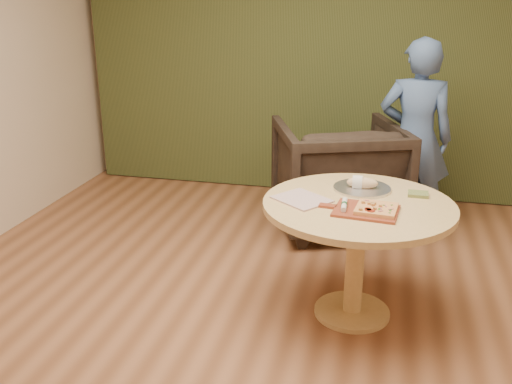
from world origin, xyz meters
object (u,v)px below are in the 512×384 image
object	(u,v)px
serving_tray	(362,188)
flatbread_pizza	(376,209)
pedestal_table	(357,224)
cutlery_roll	(344,205)
bread_roll	(361,183)
person_standing	(415,139)
armchair	(338,170)
pizza_paddle	(364,211)

from	to	relation	value
serving_tray	flatbread_pizza	bearing A→B (deg)	-75.65
pedestal_table	cutlery_roll	world-z (taller)	cutlery_roll
serving_tray	bread_roll	world-z (taller)	bread_roll
flatbread_pizza	bread_roll	size ratio (longest dim) A/B	1.26
flatbread_pizza	person_standing	xyz separation A→B (m)	(0.25, 1.59, 0.02)
cutlery_roll	person_standing	size ratio (longest dim) A/B	0.12
pedestal_table	armchair	xyz separation A→B (m)	(-0.24, 1.39, -0.11)
pizza_paddle	pedestal_table	bearing A→B (deg)	111.62
pizza_paddle	flatbread_pizza	size ratio (longest dim) A/B	1.89
pizza_paddle	serving_tray	world-z (taller)	serving_tray
pizza_paddle	flatbread_pizza	world-z (taller)	flatbread_pizza
flatbread_pizza	cutlery_roll	size ratio (longest dim) A/B	1.22
pizza_paddle	flatbread_pizza	bearing A→B (deg)	1.00
pizza_paddle	serving_tray	size ratio (longest dim) A/B	1.29
pedestal_table	person_standing	bearing A→B (deg)	76.33
flatbread_pizza	armchair	bearing A→B (deg)	102.72
cutlery_roll	serving_tray	bearing A→B (deg)	75.78
serving_tray	person_standing	xyz separation A→B (m)	(0.35, 1.20, 0.04)
cutlery_roll	pizza_paddle	bearing A→B (deg)	-6.53
pedestal_table	pizza_paddle	bearing A→B (deg)	-74.83
pedestal_table	person_standing	size ratio (longest dim) A/B	0.71
pedestal_table	flatbread_pizza	distance (m)	0.25
bread_roll	person_standing	world-z (taller)	person_standing
pedestal_table	pizza_paddle	distance (m)	0.21
cutlery_roll	serving_tray	xyz separation A→B (m)	(0.08, 0.37, -0.02)
cutlery_roll	bread_roll	bearing A→B (deg)	77.09
serving_tray	bread_roll	xyz separation A→B (m)	(-0.01, 0.00, 0.04)
bread_roll	pizza_paddle	bearing A→B (deg)	-83.43
flatbread_pizza	pizza_paddle	bearing A→B (deg)	174.55
cutlery_roll	pedestal_table	bearing A→B (deg)	58.92
pizza_paddle	cutlery_roll	xyz separation A→B (m)	(-0.11, 0.01, 0.02)
serving_tray	armchair	world-z (taller)	armchair
bread_roll	armchair	xyz separation A→B (m)	(-0.24, 1.16, -0.29)
armchair	person_standing	xyz separation A→B (m)	(0.60, 0.05, 0.29)
armchair	serving_tray	bearing A→B (deg)	81.75
cutlery_roll	person_standing	world-z (taller)	person_standing
armchair	pizza_paddle	bearing A→B (deg)	80.07
pedestal_table	cutlery_roll	bearing A→B (deg)	-118.93
pedestal_table	bread_roll	bearing A→B (deg)	91.11
pedestal_table	person_standing	xyz separation A→B (m)	(0.35, 1.44, 0.19)
pedestal_table	serving_tray	bearing A→B (deg)	88.95
pedestal_table	person_standing	world-z (taller)	person_standing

